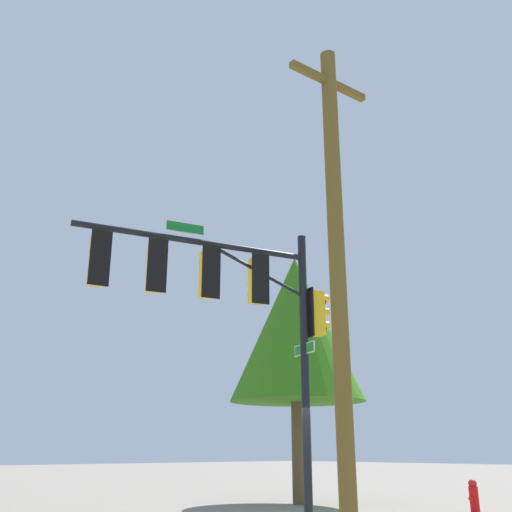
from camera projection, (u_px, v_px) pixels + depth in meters
name	position (u px, v px, depth m)	size (l,w,h in m)	color
signal_pole_assembly	(230.00, 298.00, 13.58)	(6.10, 2.25, 6.74)	black
utility_pole	(337.00, 266.00, 9.66)	(1.80, 0.29, 8.61)	brown
fire_hydrant	(474.00, 496.00, 15.48)	(0.33, 0.24, 0.83)	red
tree_mid	(296.00, 328.00, 19.51)	(4.36, 4.36, 7.88)	brown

